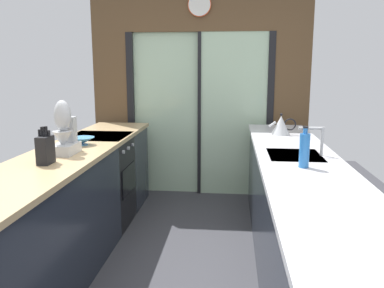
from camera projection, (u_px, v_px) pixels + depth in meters
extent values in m
cube|color=#38383D|center=(182.00, 258.00, 3.42)|extent=(5.04, 7.60, 0.02)
cube|color=brown|center=(200.00, 1.00, 4.73)|extent=(2.64, 0.08, 0.70)
cube|color=#B2D1AD|center=(166.00, 114.00, 5.04)|extent=(0.80, 0.02, 2.00)
cube|color=#B2D1AD|center=(233.00, 116.00, 4.92)|extent=(0.80, 0.02, 2.00)
cube|color=black|center=(132.00, 114.00, 5.07)|extent=(0.08, 0.10, 2.00)
cube|color=black|center=(270.00, 116.00, 4.90)|extent=(0.08, 0.10, 2.00)
cube|color=black|center=(199.00, 115.00, 4.98)|extent=(0.04, 0.10, 2.00)
cube|color=brown|center=(112.00, 114.00, 5.09)|extent=(0.42, 0.08, 2.00)
cube|color=brown|center=(290.00, 116.00, 4.88)|extent=(0.42, 0.08, 2.00)
cylinder|color=white|center=(199.00, 5.00, 4.68)|extent=(0.26, 0.03, 0.26)
torus|color=#DB4C23|center=(199.00, 5.00, 4.68)|extent=(0.28, 0.02, 0.28)
cube|color=#1E232D|center=(19.00, 253.00, 2.52)|extent=(0.58, 2.55, 0.88)
cube|color=#1E232D|center=(118.00, 167.00, 4.67)|extent=(0.58, 0.65, 0.88)
cube|color=tan|center=(57.00, 159.00, 3.04)|extent=(0.62, 3.80, 0.04)
cube|color=#1E232D|center=(299.00, 226.00, 2.95)|extent=(0.58, 3.80, 0.88)
cube|color=#BCBCC1|center=(303.00, 165.00, 2.86)|extent=(0.62, 3.80, 0.04)
cube|color=#B7BABC|center=(294.00, 158.00, 3.11)|extent=(0.40, 0.48, 0.05)
cylinder|color=#B7BABC|center=(322.00, 141.00, 3.06)|extent=(0.02, 0.02, 0.22)
cylinder|color=#B7BABC|center=(311.00, 128.00, 3.05)|extent=(0.18, 0.02, 0.02)
cube|color=black|center=(100.00, 182.00, 4.06)|extent=(0.58, 0.60, 0.88)
cube|color=black|center=(129.00, 179.00, 4.02)|extent=(0.01, 0.48, 0.28)
cube|color=black|center=(98.00, 137.00, 3.97)|extent=(0.58, 0.60, 0.03)
cylinder|color=#B7BABC|center=(123.00, 152.00, 3.78)|extent=(0.02, 0.04, 0.04)
cylinder|color=#B7BABC|center=(128.00, 148.00, 3.96)|extent=(0.02, 0.04, 0.04)
cylinder|color=#B7BABC|center=(133.00, 145.00, 4.13)|extent=(0.02, 0.04, 0.04)
cylinder|color=teal|center=(82.00, 145.00, 3.49)|extent=(0.10, 0.10, 0.01)
cone|color=teal|center=(82.00, 141.00, 3.48)|extent=(0.21, 0.21, 0.06)
cube|color=black|center=(45.00, 150.00, 2.80)|extent=(0.08, 0.14, 0.20)
cylinder|color=black|center=(39.00, 134.00, 2.78)|extent=(0.02, 0.02, 0.06)
cylinder|color=black|center=(42.00, 132.00, 2.78)|extent=(0.02, 0.02, 0.08)
cylinder|color=black|center=(44.00, 132.00, 2.77)|extent=(0.02, 0.02, 0.08)
cylinder|color=black|center=(47.00, 132.00, 2.77)|extent=(0.02, 0.02, 0.08)
cylinder|color=black|center=(49.00, 134.00, 2.77)|extent=(0.02, 0.02, 0.05)
cube|color=#B7BABC|center=(65.00, 149.00, 3.13)|extent=(0.17, 0.26, 0.08)
cube|color=#B7BABC|center=(69.00, 129.00, 3.20)|extent=(0.10, 0.08, 0.20)
ellipsoid|color=#B7BABC|center=(63.00, 116.00, 3.07)|extent=(0.13, 0.12, 0.24)
cone|color=#B7BABC|center=(63.00, 139.00, 3.09)|extent=(0.15, 0.15, 0.13)
cone|color=#B7BABC|center=(281.00, 125.00, 4.01)|extent=(0.19, 0.19, 0.19)
sphere|color=black|center=(281.00, 115.00, 3.99)|extent=(0.03, 0.03, 0.03)
cylinder|color=#B7BABC|center=(272.00, 124.00, 4.01)|extent=(0.08, 0.02, 0.07)
torus|color=black|center=(290.00, 124.00, 4.00)|extent=(0.12, 0.01, 0.12)
cylinder|color=#286BB7|center=(304.00, 151.00, 2.70)|extent=(0.07, 0.07, 0.23)
cylinder|color=#286BB7|center=(305.00, 131.00, 2.67)|extent=(0.03, 0.03, 0.04)
cylinder|color=black|center=(306.00, 127.00, 2.67)|extent=(0.04, 0.04, 0.01)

